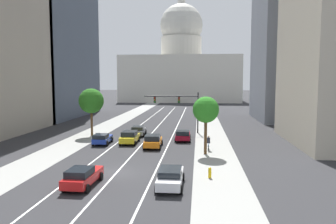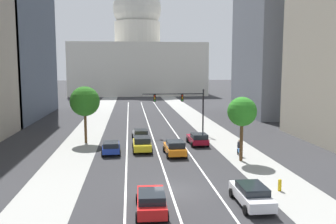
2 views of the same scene
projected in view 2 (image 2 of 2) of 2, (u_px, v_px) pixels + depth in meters
The scene contains 19 objects.
ground_plane at pixel (146, 117), 66.19m from camera, with size 400.00×400.00×0.00m, color #2B2B2D.
sidewalk_left at pixel (94, 122), 60.32m from camera, with size 4.47×130.00×0.01m, color gray.
sidewalk_right at pixel (199, 121), 62.19m from camera, with size 4.47×130.00×0.01m, color gray.
lane_stripe_left at pixel (127, 132), 51.03m from camera, with size 0.16×90.00×0.01m, color white.
lane_stripe_center at pixel (151, 132), 51.39m from camera, with size 0.16×90.00×0.01m, color white.
lane_stripe_right at pixel (174, 131), 51.74m from camera, with size 0.16×90.00×0.01m, color white.
capitol_building at pixel (138, 57), 126.54m from camera, with size 44.41×29.92×39.00m.
car_yellow at pixel (142, 144), 39.41m from camera, with size 2.13×4.35×1.60m.
car_orange at pixel (175, 148), 37.46m from camera, with size 2.20×4.35×1.58m.
car_crimson at pixel (198, 139), 42.49m from camera, with size 2.20×4.21×1.47m.
car_gray at pixel (140, 134), 45.29m from camera, with size 2.16×4.28×1.40m.
car_blue at pixel (111, 147), 38.18m from camera, with size 2.12×4.16×1.38m.
car_white at pixel (251, 194), 23.82m from camera, with size 1.99×4.63×1.45m.
car_red at pixel (151, 201), 22.62m from camera, with size 2.08×4.56×1.50m.
traffic_signal_mast at pixel (183, 103), 48.48m from camera, with size 8.36×0.39×6.21m.
fire_hydrant at pixel (280, 185), 26.67m from camera, with size 0.26×0.35×0.91m.
cyclist at pixel (239, 148), 37.14m from camera, with size 0.38×1.70×1.72m.
street_tree_near_left at pixel (85, 101), 43.17m from camera, with size 3.58×3.58×6.89m.
street_tree_mid_right at pixel (242, 112), 34.77m from camera, with size 2.84×2.84×6.31m.
Camera 2 is at (-2.94, -25.63, 9.10)m, focal length 38.47 mm.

